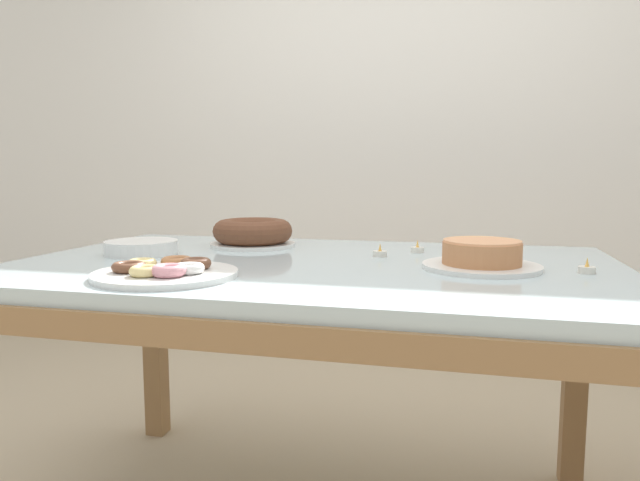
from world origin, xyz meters
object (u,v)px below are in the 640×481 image
object	(u,v)px
tealight_centre	(380,253)
cake_chocolate_round	(482,257)
cake_golden_bundt	(253,233)
pastry_platter	(165,271)
tealight_left_edge	(587,269)
tealight_near_front	(417,249)
plate_stack	(141,247)

from	to	relation	value
tealight_centre	cake_chocolate_round	bearing A→B (deg)	-28.01
cake_golden_bundt	pastry_platter	world-z (taller)	cake_golden_bundt
pastry_platter	cake_golden_bundt	bearing A→B (deg)	90.10
tealight_left_edge	tealight_near_front	xyz separation A→B (m)	(-0.42, 0.26, 0.00)
cake_golden_bundt	tealight_centre	distance (m)	0.45
tealight_centre	tealight_near_front	xyz separation A→B (m)	(0.10, 0.11, 0.00)
cake_chocolate_round	plate_stack	distance (m)	0.96
plate_stack	pastry_platter	bearing A→B (deg)	-51.32
plate_stack	tealight_left_edge	size ratio (longest dim) A/B	5.25
plate_stack	tealight_near_front	world-z (taller)	plate_stack
cake_golden_bundt	plate_stack	bearing A→B (deg)	-135.98
cake_chocolate_round	tealight_left_edge	world-z (taller)	cake_chocolate_round
plate_stack	tealight_near_front	distance (m)	0.82
tealight_near_front	cake_chocolate_round	bearing A→B (deg)	-55.30
plate_stack	cake_chocolate_round	bearing A→B (deg)	-1.48
plate_stack	tealight_centre	xyz separation A→B (m)	(0.69, 0.12, -0.01)
cake_chocolate_round	plate_stack	size ratio (longest dim) A/B	1.39
tealight_centre	tealight_left_edge	size ratio (longest dim) A/B	1.00
tealight_centre	tealight_near_front	bearing A→B (deg)	48.47
cake_golden_bundt	tealight_left_edge	bearing A→B (deg)	-16.20
plate_stack	tealight_centre	distance (m)	0.70
tealight_centre	tealight_near_front	distance (m)	0.15
cake_golden_bundt	tealight_left_edge	distance (m)	0.99
pastry_platter	plate_stack	size ratio (longest dim) A/B	1.57
cake_chocolate_round	plate_stack	bearing A→B (deg)	178.52
tealight_left_edge	tealight_centre	bearing A→B (deg)	163.74
cake_chocolate_round	pastry_platter	distance (m)	0.76
cake_golden_bundt	tealight_centre	size ratio (longest dim) A/B	6.86
pastry_platter	cake_chocolate_round	bearing A→B (deg)	22.64
pastry_platter	tealight_left_edge	bearing A→B (deg)	17.01
cake_golden_bundt	tealight_left_edge	xyz separation A→B (m)	(0.95, -0.28, -0.03)
plate_stack	tealight_left_edge	xyz separation A→B (m)	(1.20, -0.03, -0.01)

